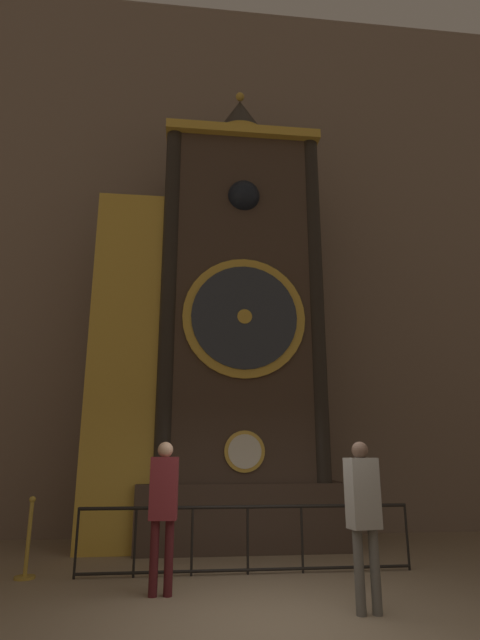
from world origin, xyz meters
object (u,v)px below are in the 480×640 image
object	(u,v)px
visitor_far	(363,508)
stanchion_post	(27,551)
clock_tower	(218,328)
visitor_near	(164,501)

from	to	relation	value
visitor_far	stanchion_post	size ratio (longest dim) A/B	1.67
clock_tower	stanchion_post	world-z (taller)	clock_tower
visitor_near	stanchion_post	bearing A→B (deg)	154.83
visitor_near	visitor_far	size ratio (longest dim) A/B	1.01
visitor_far	stanchion_post	world-z (taller)	visitor_far
clock_tower	visitor_near	xyz separation A→B (m)	(-0.87, -3.08, -3.04)
clock_tower	visitor_far	size ratio (longest dim) A/B	5.44
visitor_near	stanchion_post	distance (m)	2.31
visitor_near	visitor_far	bearing A→B (deg)	-18.27
visitor_near	visitor_far	distance (m)	2.46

